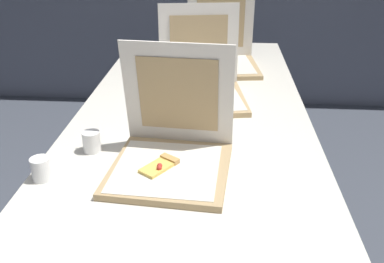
{
  "coord_description": "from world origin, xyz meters",
  "views": [
    {
      "loc": [
        0.11,
        -0.8,
        1.46
      ],
      "look_at": [
        0.02,
        0.5,
        0.8
      ],
      "focal_mm": 39.22,
      "sensor_mm": 36.0,
      "label": 1
    }
  ],
  "objects_px": {
    "pizza_box_back": "(222,57)",
    "cup_white_near_center": "(92,142)",
    "table": "(190,133)",
    "pizza_box_middle": "(202,86)",
    "cup_white_near_left": "(41,169)",
    "cup_white_far": "(150,79)",
    "pizza_box_front": "(171,152)"
  },
  "relations": [
    {
      "from": "pizza_box_back",
      "to": "cup_white_near_center",
      "type": "bearing_deg",
      "value": -121.0
    },
    {
      "from": "table",
      "to": "pizza_box_middle",
      "type": "height_order",
      "value": "pizza_box_middle"
    },
    {
      "from": "pizza_box_middle",
      "to": "cup_white_near_left",
      "type": "xyz_separation_m",
      "value": [
        -0.45,
        -0.7,
        -0.02
      ]
    },
    {
      "from": "cup_white_near_center",
      "to": "cup_white_near_left",
      "type": "relative_size",
      "value": 1.0
    },
    {
      "from": "table",
      "to": "pizza_box_back",
      "type": "xyz_separation_m",
      "value": [
        0.12,
        0.72,
        0.1
      ]
    },
    {
      "from": "cup_white_near_left",
      "to": "cup_white_far",
      "type": "height_order",
      "value": "same"
    },
    {
      "from": "pizza_box_front",
      "to": "pizza_box_back",
      "type": "bearing_deg",
      "value": 86.61
    },
    {
      "from": "cup_white_far",
      "to": "cup_white_near_left",
      "type": "bearing_deg",
      "value": -103.48
    },
    {
      "from": "pizza_box_middle",
      "to": "cup_white_near_center",
      "type": "xyz_separation_m",
      "value": [
        -0.35,
        -0.51,
        -0.02
      ]
    },
    {
      "from": "pizza_box_back",
      "to": "cup_white_far",
      "type": "relative_size",
      "value": 5.55
    },
    {
      "from": "pizza_box_front",
      "to": "table",
      "type": "bearing_deg",
      "value": 88.78
    },
    {
      "from": "pizza_box_front",
      "to": "cup_white_near_center",
      "type": "xyz_separation_m",
      "value": [
        -0.28,
        0.08,
        -0.02
      ]
    },
    {
      "from": "pizza_box_middle",
      "to": "cup_white_near_center",
      "type": "bearing_deg",
      "value": -132.62
    },
    {
      "from": "cup_white_near_center",
      "to": "pizza_box_middle",
      "type": "bearing_deg",
      "value": 55.6
    },
    {
      "from": "cup_white_far",
      "to": "cup_white_near_center",
      "type": "bearing_deg",
      "value": -98.42
    },
    {
      "from": "table",
      "to": "cup_white_far",
      "type": "distance_m",
      "value": 0.47
    },
    {
      "from": "cup_white_near_left",
      "to": "cup_white_far",
      "type": "xyz_separation_m",
      "value": [
        0.2,
        0.83,
        0.0
      ]
    },
    {
      "from": "pizza_box_middle",
      "to": "table",
      "type": "bearing_deg",
      "value": -104.59
    },
    {
      "from": "cup_white_near_center",
      "to": "cup_white_far",
      "type": "xyz_separation_m",
      "value": [
        0.1,
        0.65,
        0.0
      ]
    },
    {
      "from": "cup_white_near_left",
      "to": "cup_white_near_center",
      "type": "bearing_deg",
      "value": 60.56
    },
    {
      "from": "table",
      "to": "cup_white_near_left",
      "type": "distance_m",
      "value": 0.61
    },
    {
      "from": "table",
      "to": "pizza_box_back",
      "type": "bearing_deg",
      "value": 80.53
    },
    {
      "from": "table",
      "to": "pizza_box_front",
      "type": "relative_size",
      "value": 6.21
    },
    {
      "from": "pizza_box_front",
      "to": "pizza_box_back",
      "type": "distance_m",
      "value": 1.06
    },
    {
      "from": "cup_white_near_center",
      "to": "cup_white_far",
      "type": "bearing_deg",
      "value": 81.58
    },
    {
      "from": "pizza_box_middle",
      "to": "cup_white_far",
      "type": "bearing_deg",
      "value": 143.57
    },
    {
      "from": "cup_white_near_center",
      "to": "cup_white_near_left",
      "type": "bearing_deg",
      "value": -119.44
    },
    {
      "from": "cup_white_near_center",
      "to": "cup_white_far",
      "type": "relative_size",
      "value": 1.0
    },
    {
      "from": "pizza_box_front",
      "to": "cup_white_far",
      "type": "height_order",
      "value": "pizza_box_front"
    },
    {
      "from": "pizza_box_back",
      "to": "cup_white_near_center",
      "type": "height_order",
      "value": "pizza_box_back"
    },
    {
      "from": "table",
      "to": "cup_white_far",
      "type": "bearing_deg",
      "value": 118.81
    },
    {
      "from": "pizza_box_middle",
      "to": "pizza_box_front",
      "type": "bearing_deg",
      "value": -104.57
    }
  ]
}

